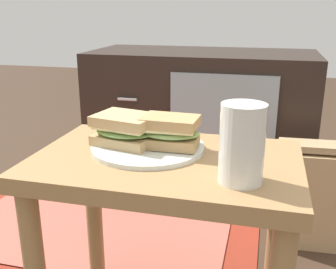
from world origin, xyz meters
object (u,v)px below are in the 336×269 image
Objects in this scene: tv_cabinet at (201,117)px; paper_bag at (308,193)px; beer_glass at (242,145)px; plate at (148,147)px; sandwich_back at (170,132)px; sandwich_front at (126,129)px.

tv_cabinet reaches higher than paper_bag.
plate is at bearing 150.05° from beer_glass.
sandwich_back is 0.69m from paper_bag.
beer_glass reaches higher than tv_cabinet.
plate is at bearing 1.78° from sandwich_front.
sandwich_front reaches higher than plate.
sandwich_front is 0.10m from sandwich_back.
tv_cabinet is 0.94m from sandwich_back.
paper_bag is (0.40, 0.49, -0.29)m from plate.
tv_cabinet reaches higher than sandwich_back.
beer_glass reaches higher than sandwich_front.
beer_glass is (0.21, -0.12, 0.06)m from plate.
tv_cabinet reaches higher than sandwich_front.
beer_glass is 0.41× the size of paper_bag.
plate is 0.70m from paper_bag.
tv_cabinet is 0.94m from sandwich_front.
sandwich_back reaches higher than paper_bag.
sandwich_front is 0.45× the size of paper_bag.
plate is 0.06m from sandwich_back.
paper_bag is (0.46, 0.49, -0.33)m from sandwich_front.
paper_bag is (0.35, 0.48, -0.33)m from sandwich_back.
tv_cabinet is at bearing 88.89° from sandwich_front.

